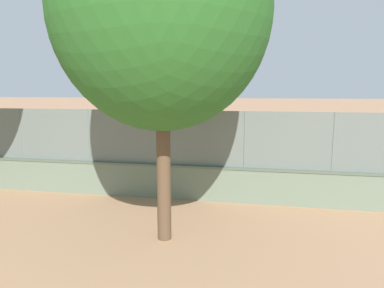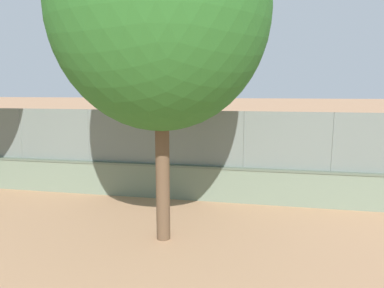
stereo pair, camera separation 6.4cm
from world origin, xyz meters
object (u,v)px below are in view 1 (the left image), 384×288
(player_foreground_swinging, at_px, (205,140))
(courtside_bench, at_px, (198,178))
(player_baseline_waiting, at_px, (197,146))
(player_crossing_court, at_px, (149,137))
(sports_ball, at_px, (126,133))
(tree_beyond_parking_far, at_px, (162,12))

(player_foreground_swinging, distance_m, courtside_bench, 7.60)
(player_baseline_waiting, relative_size, courtside_bench, 0.99)
(player_crossing_court, distance_m, player_foreground_swinging, 4.41)
(player_foreground_swinging, relative_size, player_baseline_waiting, 1.04)
(player_crossing_court, relative_size, sports_ball, 10.67)
(player_crossing_court, relative_size, courtside_bench, 0.96)
(player_crossing_court, distance_m, player_baseline_waiting, 5.22)
(player_foreground_swinging, xyz_separation_m, courtside_bench, (-0.71, 7.55, -0.52))
(player_crossing_court, relative_size, tree_beyond_parking_far, 0.16)
(player_foreground_swinging, height_order, sports_ball, player_foreground_swinging)
(player_crossing_court, distance_m, sports_ball, 1.70)
(player_crossing_court, relative_size, player_baseline_waiting, 0.97)
(player_foreground_swinging, height_order, tree_beyond_parking_far, tree_beyond_parking_far)
(player_crossing_court, xyz_separation_m, tree_beyond_parking_far, (-4.77, 14.06, 5.45))
(player_foreground_swinging, xyz_separation_m, player_baseline_waiting, (0.21, 2.07, -0.05))
(player_foreground_swinging, distance_m, tree_beyond_parking_far, 13.88)
(player_baseline_waiting, relative_size, tree_beyond_parking_far, 0.17)
(player_foreground_swinging, bearing_deg, tree_beyond_parking_far, 92.45)
(sports_ball, bearing_deg, player_baseline_waiting, 155.85)
(player_foreground_swinging, relative_size, sports_ball, 11.52)
(courtside_bench, bearing_deg, tree_beyond_parking_far, 88.22)
(sports_ball, xyz_separation_m, tree_beyond_parking_far, (-6.13, 13.14, 5.02))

